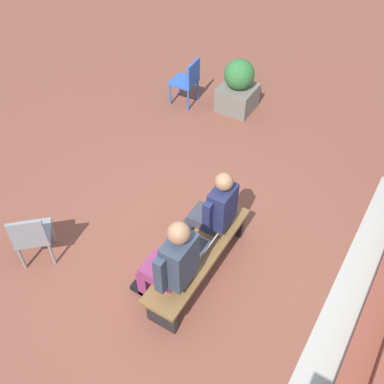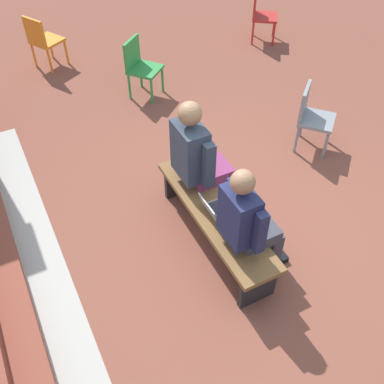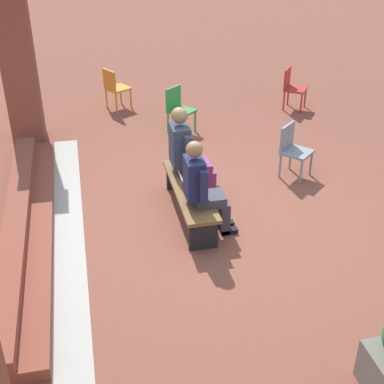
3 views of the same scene
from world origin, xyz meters
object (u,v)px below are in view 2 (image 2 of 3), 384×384
(plastic_chair_mid_courtyard, at_px, (140,65))
(plastic_chair_near_bench_right, at_px, (311,115))
(bench, at_px, (215,217))
(person_adult, at_px, (200,157))
(person_student, at_px, (248,221))
(plastic_chair_foreground, at_px, (261,13))
(laptop, at_px, (217,210))
(plastic_chair_near_bench_left, at_px, (43,39))

(plastic_chair_mid_courtyard, xyz_separation_m, plastic_chair_near_bench_right, (-2.11, -1.41, 0.00))
(bench, distance_m, person_adult, 0.62)
(person_student, relative_size, plastic_chair_foreground, 1.60)
(laptop, relative_size, plastic_chair_mid_courtyard, 0.38)
(bench, relative_size, person_student, 1.34)
(plastic_chair_mid_courtyard, bearing_deg, bench, 172.03)
(person_adult, xyz_separation_m, laptop, (-0.51, 0.08, -0.25))
(plastic_chair_near_bench_left, bearing_deg, plastic_chair_near_bench_right, -145.18)
(person_student, height_order, plastic_chair_mid_courtyard, person_student)
(bench, height_order, plastic_chair_foreground, plastic_chair_foreground)
(bench, xyz_separation_m, plastic_chair_near_bench_left, (4.39, 0.63, 0.13))
(person_adult, bearing_deg, plastic_chair_near_bench_left, 10.17)
(plastic_chair_near_bench_left, bearing_deg, person_adult, -169.83)
(plastic_chair_near_bench_left, bearing_deg, bench, -171.84)
(bench, xyz_separation_m, plastic_chair_near_bench_right, (0.85, -1.83, 0.13))
(person_adult, xyz_separation_m, plastic_chair_foreground, (3.18, -2.85, -0.27))
(person_student, height_order, plastic_chair_near_bench_left, person_student)
(plastic_chair_mid_courtyard, height_order, plastic_chair_foreground, same)
(person_student, height_order, laptop, person_student)
(laptop, bearing_deg, plastic_chair_near_bench_left, 7.94)
(person_student, xyz_separation_m, person_adult, (0.93, -0.01, 0.04))
(person_student, bearing_deg, plastic_chair_near_bench_right, -53.42)
(plastic_chair_mid_courtyard, relative_size, plastic_chair_foreground, 1.00)
(laptop, height_order, plastic_chair_mid_courtyard, plastic_chair_mid_courtyard)
(bench, bearing_deg, plastic_chair_foreground, -38.68)
(person_student, bearing_deg, bench, 8.47)
(bench, relative_size, plastic_chair_near_bench_left, 2.14)
(person_adult, relative_size, plastic_chair_near_bench_right, 1.71)
(laptop, height_order, plastic_chair_near_bench_left, plastic_chair_near_bench_left)
(person_student, height_order, person_adult, person_adult)
(laptop, xyz_separation_m, plastic_chair_foreground, (3.69, -2.93, -0.02))
(person_student, xyz_separation_m, plastic_chair_mid_courtyard, (3.41, -0.35, -0.24))
(bench, xyz_separation_m, person_adult, (0.47, -0.07, 0.40))
(laptop, relative_size, plastic_chair_near_bench_left, 0.38)
(person_student, height_order, plastic_chair_foreground, person_student)
(bench, distance_m, plastic_chair_foreground, 4.68)
(bench, height_order, person_adult, person_adult)
(laptop, relative_size, plastic_chair_foreground, 0.38)
(person_adult, relative_size, laptop, 4.48)
(plastic_chair_near_bench_right, relative_size, plastic_chair_near_bench_left, 1.00)
(plastic_chair_foreground, bearing_deg, laptop, 141.50)
(person_student, distance_m, plastic_chair_mid_courtyard, 3.44)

